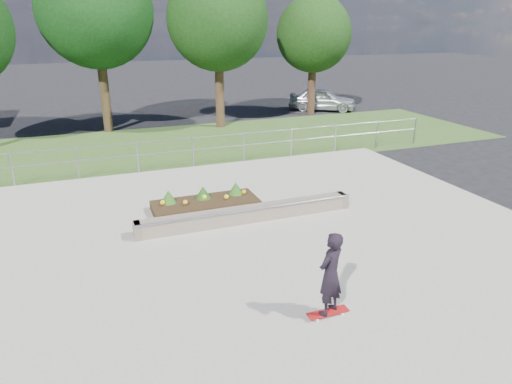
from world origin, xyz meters
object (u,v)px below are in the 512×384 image
Objects in this scene: planter_bed at (205,203)px; parked_car at (322,99)px; grind_ledge at (248,214)px; skateboarder at (330,274)px.

parked_car reaches higher than planter_bed.
grind_ledge is 2.00× the size of planter_bed.
planter_bed is 0.74× the size of parked_car.
skateboarder is at bearing -175.68° from parked_car.
grind_ledge is 1.52m from planter_bed.
parked_car is (10.04, 14.29, 0.42)m from grind_ledge.
skateboarder reaches higher than planter_bed.
skateboarder is 21.36m from parked_car.
parked_car is at bearing 61.70° from skateboarder.
parked_car is (10.89, 13.02, 0.44)m from planter_bed.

